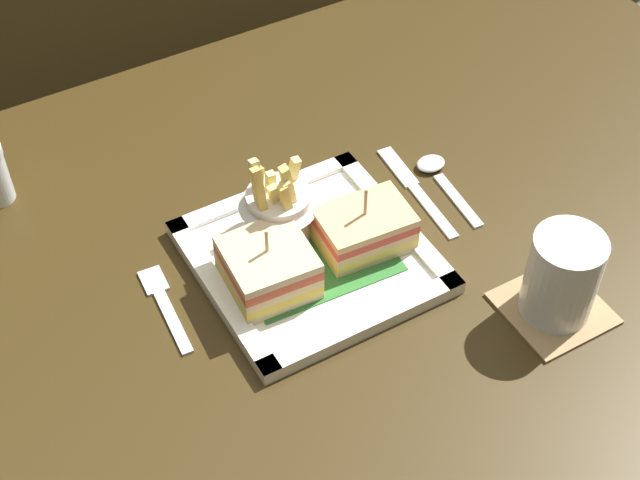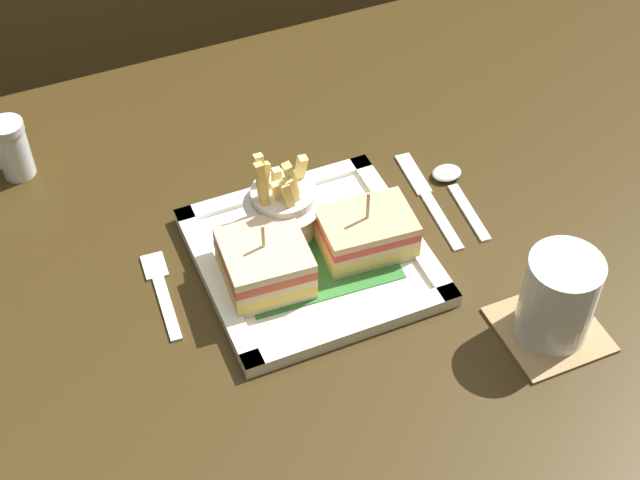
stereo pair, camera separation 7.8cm
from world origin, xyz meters
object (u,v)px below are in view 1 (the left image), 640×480
(sandwich_half_right, at_px, (364,229))
(fork, at_px, (164,303))
(fries_cup, at_px, (278,205))
(knife, at_px, (414,187))
(dining_table, at_px, (328,334))
(sandwich_half_left, at_px, (268,268))
(water_glass, at_px, (561,280))
(square_plate, at_px, (311,258))
(spoon, at_px, (437,173))

(sandwich_half_right, height_order, fork, sandwich_half_right)
(fries_cup, xyz_separation_m, fork, (-0.15, -0.02, -0.05))
(fries_cup, relative_size, knife, 0.68)
(dining_table, bearing_deg, fork, 165.66)
(sandwich_half_right, xyz_separation_m, fork, (-0.22, 0.04, -0.03))
(sandwich_half_left, bearing_deg, sandwich_half_right, -0.00)
(sandwich_half_left, distance_m, knife, 0.22)
(dining_table, distance_m, water_glass, 0.28)
(sandwich_half_right, bearing_deg, square_plate, 166.70)
(knife, bearing_deg, square_plate, -165.77)
(water_glass, relative_size, fork, 0.79)
(square_plate, distance_m, water_glass, 0.26)
(sandwich_half_right, bearing_deg, sandwich_half_left, 180.00)
(sandwich_half_left, height_order, spoon, sandwich_half_left)
(sandwich_half_left, bearing_deg, fries_cup, 53.45)
(square_plate, height_order, sandwich_half_left, sandwich_half_left)
(fork, xyz_separation_m, knife, (0.32, 0.02, -0.00))
(square_plate, xyz_separation_m, sandwich_half_left, (-0.06, -0.01, 0.03))
(knife, bearing_deg, water_glass, -83.94)
(square_plate, distance_m, fries_cup, 0.07)
(dining_table, xyz_separation_m, square_plate, (-0.01, 0.02, 0.12))
(sandwich_half_right, relative_size, fork, 0.82)
(square_plate, bearing_deg, sandwich_half_left, -166.70)
(fries_cup, bearing_deg, fork, -171.85)
(water_glass, distance_m, knife, 0.23)
(dining_table, xyz_separation_m, fries_cup, (-0.02, 0.06, 0.16))
(dining_table, height_order, fries_cup, fries_cup)
(sandwich_half_right, bearing_deg, fork, 170.11)
(water_glass, bearing_deg, sandwich_half_right, 126.94)
(sandwich_half_left, height_order, fork, sandwich_half_left)
(square_plate, relative_size, fork, 1.90)
(square_plate, height_order, sandwich_half_right, sandwich_half_right)
(sandwich_half_left, relative_size, fork, 0.74)
(fork, bearing_deg, knife, 2.88)
(fries_cup, height_order, water_glass, fries_cup)
(square_plate, relative_size, water_glass, 2.40)
(dining_table, height_order, spoon, spoon)
(sandwich_half_left, bearing_deg, knife, 13.99)
(sandwich_half_right, height_order, knife, sandwich_half_right)
(fries_cup, bearing_deg, spoon, -0.22)
(dining_table, height_order, square_plate, square_plate)
(sandwich_half_left, height_order, knife, sandwich_half_left)
(sandwich_half_left, relative_size, knife, 0.56)
(fries_cup, distance_m, fork, 0.16)
(fries_cup, bearing_deg, water_glass, -48.97)
(square_plate, distance_m, spoon, 0.20)
(dining_table, bearing_deg, spoon, 19.16)
(fork, height_order, knife, same)
(fries_cup, height_order, fork, fries_cup)
(dining_table, bearing_deg, square_plate, 119.63)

